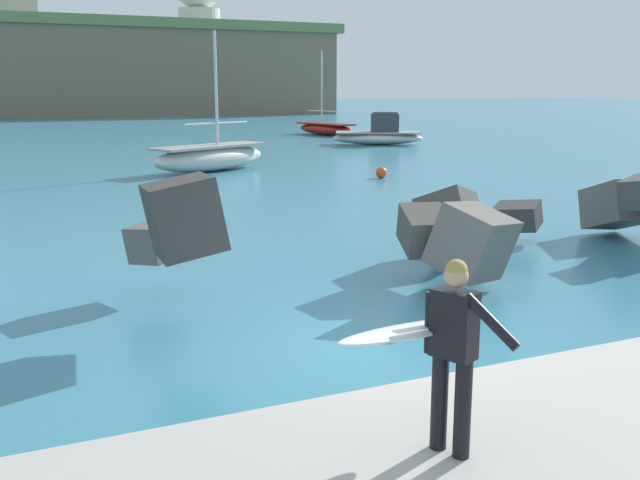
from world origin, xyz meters
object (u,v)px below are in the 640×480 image
object	(u,v)px
boat_near_centre	(210,157)
boat_near_right	(325,128)
surfer_with_board	(441,340)
boat_mid_centre	(379,135)
mooring_buoy_inner	(443,201)
mooring_buoy_middle	(381,173)
station_building_central	(12,8)

from	to	relation	value
boat_near_centre	boat_near_right	world-z (taller)	boat_near_right
surfer_with_board	boat_near_right	size ratio (longest dim) A/B	0.33
boat_mid_centre	mooring_buoy_inner	xyz separation A→B (m)	(-9.91, -22.03, -0.40)
boat_near_right	boat_mid_centre	bearing A→B (deg)	-94.72
mooring_buoy_middle	station_building_central	world-z (taller)	station_building_central
boat_near_right	mooring_buoy_middle	world-z (taller)	boat_near_right
surfer_with_board	boat_near_centre	bearing A→B (deg)	79.19
boat_near_centre	station_building_central	distance (m)	79.12
boat_near_centre	boat_mid_centre	size ratio (longest dim) A/B	1.00
surfer_with_board	station_building_central	distance (m)	103.06
mooring_buoy_inner	mooring_buoy_middle	distance (m)	7.29
boat_mid_centre	mooring_buoy_middle	bearing A→B (deg)	-118.29
boat_mid_centre	mooring_buoy_middle	world-z (taller)	boat_mid_centre
boat_near_centre	boat_mid_centre	bearing A→B (deg)	36.36
boat_near_right	mooring_buoy_inner	size ratio (longest dim) A/B	14.01
boat_near_centre	station_building_central	world-z (taller)	station_building_central
boat_near_right	mooring_buoy_inner	distance (m)	33.67
mooring_buoy_inner	mooring_buoy_middle	bearing A→B (deg)	75.32
boat_near_centre	boat_near_right	size ratio (longest dim) A/B	0.97
surfer_with_board	boat_mid_centre	size ratio (longest dim) A/B	0.35
surfer_with_board	mooring_buoy_inner	size ratio (longest dim) A/B	4.68
boat_mid_centre	mooring_buoy_inner	distance (m)	24.16
surfer_with_board	boat_mid_centre	bearing A→B (deg)	62.17
surfer_with_board	mooring_buoy_middle	xyz separation A→B (m)	(10.07, 19.39, -1.06)
mooring_buoy_middle	station_building_central	xyz separation A→B (m)	(-10.45, 82.91, 13.58)
boat_near_centre	boat_mid_centre	world-z (taller)	boat_near_centre
mooring_buoy_inner	boat_near_centre	bearing A→B (deg)	106.35
mooring_buoy_inner	boat_mid_centre	bearing A→B (deg)	65.78
mooring_buoy_middle	boat_near_centre	bearing A→B (deg)	136.87
boat_near_centre	station_building_central	bearing A→B (deg)	93.71
boat_near_right	station_building_central	xyz separation A→B (m)	(-19.33, 58.04, 13.31)
boat_near_centre	mooring_buoy_middle	xyz separation A→B (m)	(5.40, -5.06, -0.38)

